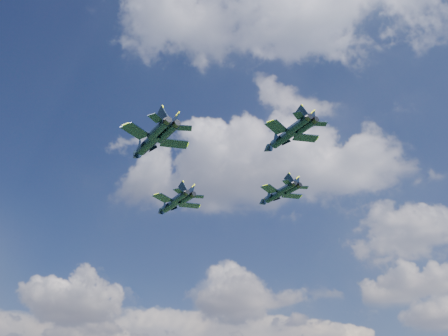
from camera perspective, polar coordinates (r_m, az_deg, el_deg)
jet_lead at (r=122.01m, az=-6.10°, el=-4.22°), size 15.08×13.87×3.95m
jet_left at (r=98.67m, az=-8.64°, el=2.79°), size 16.38×15.50×4.34m
jet_right at (r=118.47m, az=5.77°, el=-3.17°), size 13.50×12.70×3.57m
jet_slot at (r=95.46m, az=6.74°, el=3.43°), size 13.78×13.42×3.70m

